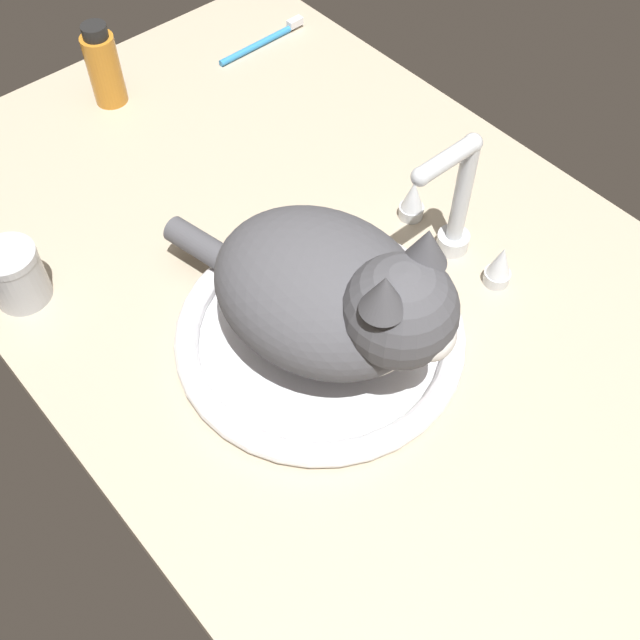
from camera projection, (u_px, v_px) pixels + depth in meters
The scene contains 7 objects.
countertop at pixel (347, 297), 93.75cm from camera, with size 121.80×71.92×3.00cm, color #B7A88E.
sink_basin at pixel (320, 335), 87.03cm from camera, with size 32.84×32.84×2.75cm.
faucet at pixel (455, 211), 90.56cm from camera, with size 17.72×11.08×17.88cm.
cat at pixel (338, 295), 79.10cm from camera, with size 37.95×23.97×18.91cm.
metal_jar at pixel (15, 275), 89.00cm from camera, with size 6.71×6.71×7.45cm.
amber_bottle at pixel (104, 67), 109.30cm from camera, with size 4.72×4.72×12.22cm.
toothbrush at pixel (264, 41), 121.75cm from camera, with size 1.41×16.44×1.70cm.
Camera 1 is at (41.73, -40.58, 75.12)cm, focal length 43.31 mm.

